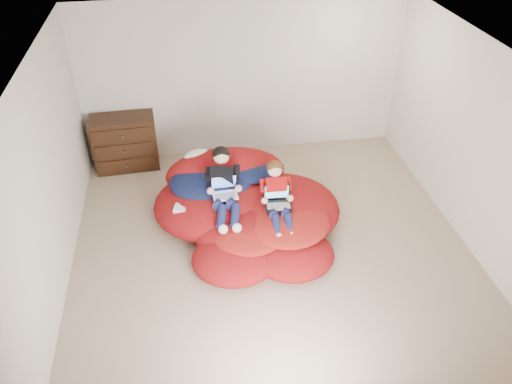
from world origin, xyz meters
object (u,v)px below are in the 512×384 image
object	(u,v)px
dresser	(125,143)
laptop_white	(225,190)
older_boy	(224,183)
laptop_black	(278,200)
beanbag_pile	(245,208)
younger_boy	(277,194)

from	to	relation	value
dresser	laptop_white	world-z (taller)	dresser
older_boy	laptop_black	bearing A→B (deg)	-24.33
dresser	older_boy	distance (m)	2.20
dresser	beanbag_pile	size ratio (longest dim) A/B	0.39
younger_boy	laptop_white	world-z (taller)	younger_boy
laptop_white	beanbag_pile	bearing A→B (deg)	11.08
beanbag_pile	older_boy	xyz separation A→B (m)	(-0.26, 0.01, 0.43)
older_boy	laptop_white	distance (m)	0.09
dresser	laptop_white	bearing A→B (deg)	-52.21
dresser	beanbag_pile	xyz separation A→B (m)	(1.63, -1.71, -0.18)
dresser	laptop_black	size ratio (longest dim) A/B	2.74
beanbag_pile	younger_boy	size ratio (longest dim) A/B	2.78
older_boy	laptop_black	xyz separation A→B (m)	(0.65, -0.29, -0.13)
laptop_black	dresser	bearing A→B (deg)	135.26
laptop_white	laptop_black	xyz separation A→B (m)	(0.65, -0.24, -0.06)
older_boy	laptop_white	bearing A→B (deg)	-90.00
younger_boy	beanbag_pile	bearing A→B (deg)	146.54
older_boy	laptop_white	xyz separation A→B (m)	(0.00, -0.06, -0.06)
beanbag_pile	laptop_black	distance (m)	0.57
beanbag_pile	older_boy	bearing A→B (deg)	178.59
younger_boy	laptop_black	distance (m)	0.07
dresser	laptop_white	size ratio (longest dim) A/B	3.02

